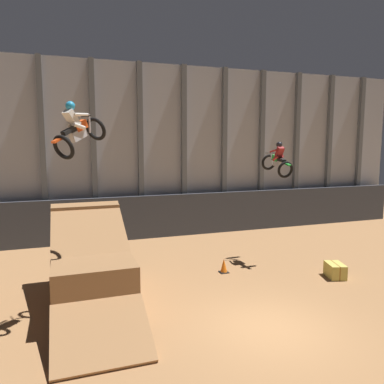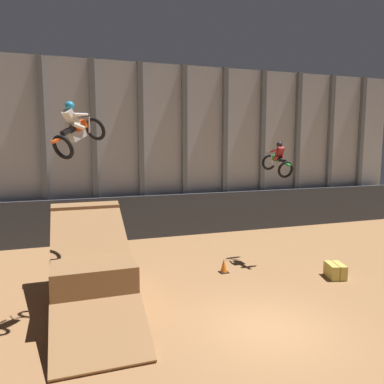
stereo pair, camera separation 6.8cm
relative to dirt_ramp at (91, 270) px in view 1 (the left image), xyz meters
The scene contains 8 objects.
ground_plane 6.07m from the dirt_ramp, 39.03° to the right, with size 60.00×60.00×0.00m, color #996B42.
arena_back_wall 10.23m from the dirt_ramp, 60.74° to the left, with size 32.00×0.40×9.66m.
lower_barrier 8.81m from the dirt_ramp, 58.18° to the left, with size 31.36×0.20×2.39m.
dirt_ramp is the anchor object (origin of this frame).
rider_bike_left_air 4.76m from the dirt_ramp, 103.56° to the right, with size 1.73×1.67×1.67m.
rider_bike_right_air 9.06m from the dirt_ramp, 12.13° to the left, with size 0.74×1.83×1.57m.
traffic_cone_near_ramp 5.45m from the dirt_ramp, 10.31° to the left, with size 0.36×0.36×0.58m.
hay_bale_trackside 9.32m from the dirt_ramp, ahead, with size 0.83×1.03×0.57m.
Camera 1 is at (-5.38, -8.81, 5.26)m, focal length 35.00 mm.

